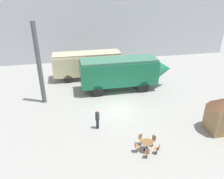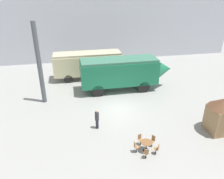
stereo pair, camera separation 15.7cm
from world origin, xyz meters
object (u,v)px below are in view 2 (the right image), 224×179
(cafe_chair_0, at_px, (153,140))
(visitor_person, at_px, (97,118))
(ticket_kiosk, at_px, (222,113))
(streamlined_locomotive, at_px, (126,71))
(passenger_coach_vintage, at_px, (88,63))
(cafe_table_near, at_px, (146,144))

(cafe_chair_0, xyz_separation_m, visitor_person, (-3.72, 2.97, 0.45))
(cafe_chair_0, height_order, ticket_kiosk, ticket_kiosk)
(streamlined_locomotive, distance_m, cafe_chair_0, 10.04)
(cafe_chair_0, distance_m, ticket_kiosk, 6.02)
(visitor_person, bearing_deg, ticket_kiosk, -13.47)
(passenger_coach_vintage, height_order, cafe_table_near, passenger_coach_vintage)
(cafe_chair_0, relative_size, ticket_kiosk, 0.29)
(passenger_coach_vintage, relative_size, visitor_person, 4.76)
(passenger_coach_vintage, relative_size, cafe_chair_0, 9.64)
(ticket_kiosk, bearing_deg, cafe_table_near, -170.27)
(streamlined_locomotive, bearing_deg, passenger_coach_vintage, 132.40)
(streamlined_locomotive, xyz_separation_m, visitor_person, (-4.16, -6.92, -1.23))
(cafe_chair_0, bearing_deg, visitor_person, -73.04)
(passenger_coach_vintage, height_order, streamlined_locomotive, streamlined_locomotive)
(visitor_person, bearing_deg, cafe_chair_0, -38.59)
(passenger_coach_vintage, distance_m, cafe_chair_0, 14.53)
(streamlined_locomotive, xyz_separation_m, cafe_table_near, (-1.09, -10.33, -1.60))
(cafe_chair_0, bearing_deg, streamlined_locomotive, -127.02)
(passenger_coach_vintage, bearing_deg, streamlined_locomotive, -47.60)
(streamlined_locomotive, bearing_deg, cafe_chair_0, -92.57)
(ticket_kiosk, bearing_deg, streamlined_locomotive, 120.48)
(visitor_person, height_order, ticket_kiosk, ticket_kiosk)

